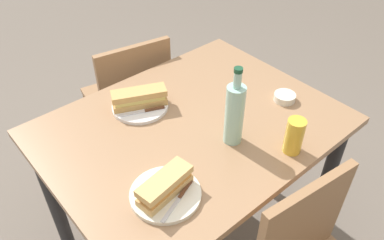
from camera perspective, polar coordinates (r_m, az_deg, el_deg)
ground_plane at (r=2.07m, az=0.00°, el=-16.96°), size 8.00×8.00×0.00m
dining_table at (r=1.56m, az=0.00°, el=-3.90°), size 1.11×0.86×0.77m
chair_near at (r=2.11m, az=-8.96°, el=3.18°), size 0.47×0.47×0.85m
plate_near at (r=1.24m, az=-3.94°, el=-10.88°), size 0.23×0.23×0.01m
baguette_sandwich_near at (r=1.21m, az=-4.03°, el=-9.63°), size 0.20×0.10×0.07m
knife_near at (r=1.21m, az=-1.89°, el=-11.43°), size 0.17×0.07×0.01m
plate_far at (r=1.57m, az=-7.67°, el=2.09°), size 0.23×0.23×0.01m
baguette_sandwich_far at (r=1.55m, az=-7.80°, el=3.30°), size 0.23×0.15×0.07m
knife_far at (r=1.53m, az=-6.95°, el=1.35°), size 0.17×0.08×0.01m
water_bottle at (r=1.34m, az=6.31°, el=0.99°), size 0.07×0.07×0.31m
beer_glass at (r=1.38m, az=14.88°, el=-2.31°), size 0.07×0.07×0.14m
olive_bowl at (r=1.64m, az=13.55°, el=3.30°), size 0.09×0.09×0.03m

